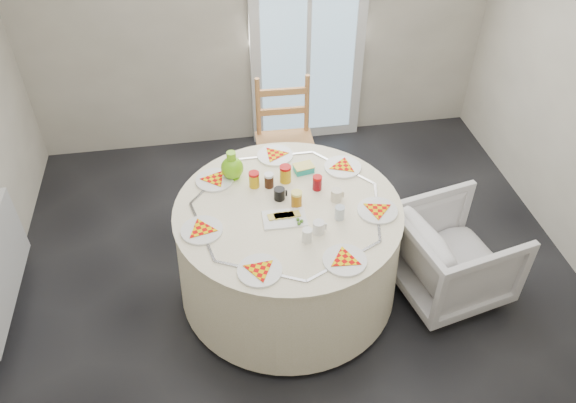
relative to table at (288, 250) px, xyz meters
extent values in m
plane|color=black|center=(0.08, -0.08, -0.38)|extent=(4.00, 4.00, 0.00)
cube|color=#BCB5A3|center=(0.08, 1.92, 0.93)|extent=(4.00, 0.02, 2.60)
cube|color=silver|center=(0.48, 1.87, 0.68)|extent=(1.00, 0.08, 2.10)
cylinder|color=white|center=(0.00, 0.00, 0.00)|extent=(1.47, 1.47, 0.74)
imported|color=silver|center=(1.09, -0.18, 0.02)|extent=(0.78, 0.81, 0.71)
cube|color=teal|center=(0.16, 0.35, 0.41)|extent=(0.15, 0.12, 0.05)
camera|label=1|loc=(-0.43, -2.57, 2.67)|focal=35.00mm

